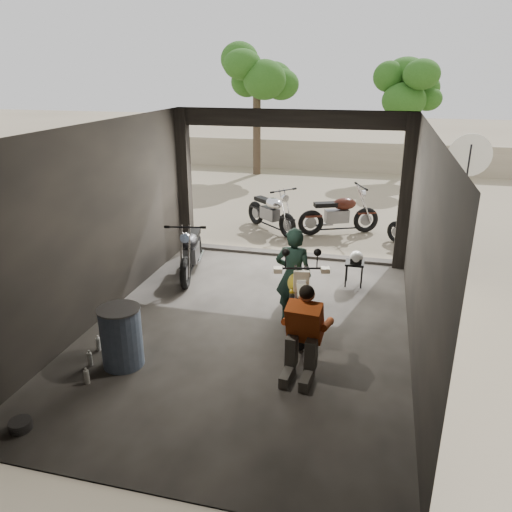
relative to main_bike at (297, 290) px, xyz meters
The scene contains 16 objects.
ground 1.01m from the main_bike, 154.86° to the right, with size 80.00×80.00×0.00m, color #7A6D56.
garage 0.99m from the main_bike, 163.65° to the left, with size 7.00×7.13×3.20m.
boundary_wall 13.68m from the main_bike, 93.00° to the left, with size 18.00×0.30×1.20m, color gray.
tree_left 13.15m from the main_bike, 106.99° to the left, with size 2.20×2.20×5.60m.
tree_right 14.13m from the main_bike, 81.33° to the left, with size 2.20×2.20×5.00m.
main_bike is the anchor object (origin of this frame).
left_bike 2.93m from the main_bike, 146.54° to the left, with size 0.73×1.77×1.20m, color black, non-canonical shape.
outside_bike_a 5.14m from the main_bike, 107.22° to the left, with size 0.73×1.77×1.19m, color black, non-canonical shape.
outside_bike_b 5.08m from the main_bike, 87.69° to the left, with size 0.76×1.84×1.24m, color #40180F, non-canonical shape.
outside_bike_c 4.83m from the main_bike, 64.27° to the left, with size 0.61×1.49×1.01m, color black, non-canonical shape.
rider 0.25m from the main_bike, 124.08° to the left, with size 0.59×0.39×1.63m, color #162C26.
mechanic 1.46m from the main_bike, 77.76° to the right, with size 0.63×0.85×1.23m, color #C04C19, non-canonical shape.
stool 2.03m from the main_bike, 66.43° to the left, with size 0.35×0.35×0.49m.
helmet 1.99m from the main_bike, 65.25° to the left, with size 0.26×0.27×0.24m, color white.
oil_drum 2.82m from the main_bike, 140.42° to the right, with size 0.57×0.57×0.89m, color #465876.
sign_post 5.23m from the main_bike, 54.72° to the left, with size 0.90×0.08×2.71m.
Camera 1 is at (1.86, -6.92, 3.95)m, focal length 35.00 mm.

